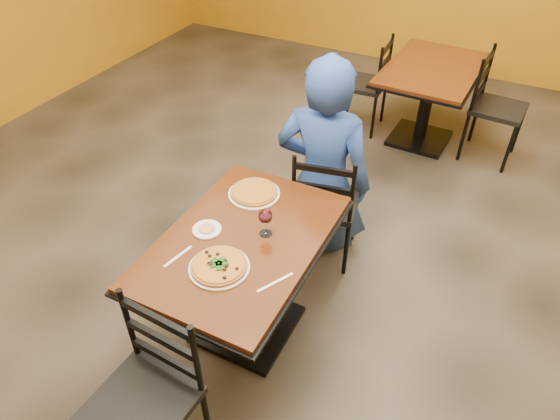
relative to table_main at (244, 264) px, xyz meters
The scene contains 17 objects.
floor 0.75m from the table_main, 90.00° to the left, with size 7.00×8.00×0.01m, color black.
table_main is the anchor object (origin of this frame).
table_second 2.74m from the table_main, 81.95° to the left, with size 0.85×1.22×0.75m.
chair_main_near 0.91m from the table_main, 90.77° to the right, with size 0.43×0.43×0.94m, color black, non-canonical shape.
chair_main_far 0.87m from the table_main, 79.76° to the left, with size 0.41×0.41×0.91m, color black, non-canonical shape.
chair_second_left 2.73m from the table_main, 95.06° to the left, with size 0.41×0.41×0.91m, color black, non-canonical shape.
chair_second_right 2.90m from the table_main, 69.62° to the left, with size 0.44×0.44×0.96m, color black, non-canonical shape.
diner 1.02m from the table_main, 86.46° to the left, with size 0.69×0.45×1.43m, color #1C419D.
plate_main 0.31m from the table_main, 87.69° to the right, with size 0.31×0.31×0.01m, color white.
pizza_main 0.32m from the table_main, 87.69° to the right, with size 0.28×0.28×0.02m, color #972E0B.
plate_far 0.44m from the table_main, 109.42° to the left, with size 0.31×0.31×0.01m, color white.
pizza_far 0.45m from the table_main, 109.42° to the left, with size 0.28×0.28×0.02m, color gold.
side_plate 0.29m from the table_main, behind, with size 0.16×0.16×0.01m, color white.
dip 0.29m from the table_main, behind, with size 0.09×0.09×0.01m, color tan.
wine_glass 0.31m from the table_main, 44.09° to the left, with size 0.08×0.08×0.18m, color white, non-canonical shape.
fork 0.40m from the table_main, 129.93° to the right, with size 0.01×0.19×0.00m, color silver.
knife 0.41m from the table_main, 33.44° to the right, with size 0.01×0.21×0.00m, color silver.
Camera 1 is at (1.07, -2.17, 2.57)m, focal length 32.03 mm.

